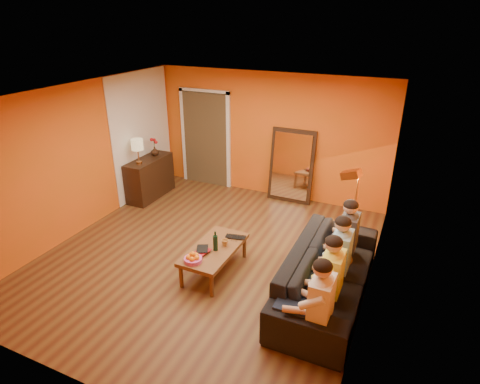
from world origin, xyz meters
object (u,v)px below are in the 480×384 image
at_px(coffee_table, 215,259).
at_px(vase, 155,151).
at_px(dog, 342,260).
at_px(tumbler, 225,243).
at_px(sofa, 328,273).
at_px(sideboard, 150,178).
at_px(person_far_right, 348,238).
at_px(mirror_frame, 292,166).
at_px(person_mid_left, 331,279).
at_px(wine_bottle, 215,241).
at_px(table_lamp, 138,151).
at_px(floor_lamp, 354,214).
at_px(person_far_left, 321,306).
at_px(person_mid_right, 341,257).
at_px(laptop, 235,238).

height_order(coffee_table, vase, vase).
xyz_separation_m(dog, tumbler, (-1.67, -0.54, 0.18)).
bearing_deg(tumbler, sofa, 0.37).
bearing_deg(sideboard, person_far_right, -14.28).
xyz_separation_m(mirror_frame, coffee_table, (-0.24, -2.97, -0.55)).
bearing_deg(person_mid_left, coffee_table, 170.05).
bearing_deg(person_far_right, wine_bottle, -154.91).
distance_m(table_lamp, floor_lamp, 4.36).
bearing_deg(sofa, wine_bottle, 96.26).
height_order(sofa, dog, sofa).
distance_m(sideboard, person_far_right, 4.51).
bearing_deg(person_far_right, person_mid_left, -90.00).
height_order(tumbler, vase, vase).
bearing_deg(mirror_frame, table_lamp, -153.68).
relative_size(dog, person_far_right, 0.48).
height_order(floor_lamp, vase, floor_lamp).
distance_m(mirror_frame, person_far_right, 2.71).
bearing_deg(wine_bottle, tumbler, 67.62).
bearing_deg(sofa, tumbler, 90.37).
height_order(sofa, vase, vase).
relative_size(mirror_frame, coffee_table, 1.25).
height_order(sofa, wine_bottle, sofa).
distance_m(floor_lamp, tumbler, 2.11).
xyz_separation_m(person_far_left, tumbler, (-1.70, 0.99, -0.14)).
bearing_deg(mirror_frame, person_mid_left, -64.36).
relative_size(sideboard, coffee_table, 0.97).
height_order(table_lamp, dog, table_lamp).
distance_m(mirror_frame, person_mid_right, 3.17).
xyz_separation_m(table_lamp, person_far_left, (4.37, -2.46, -0.49)).
relative_size(dog, tumbler, 5.47).
distance_m(sofa, person_far_left, 1.04).
distance_m(table_lamp, vase, 0.57).
bearing_deg(person_mid_left, table_lamp, 156.37).
relative_size(person_mid_right, wine_bottle, 3.94).
bearing_deg(dog, vase, 164.21).
distance_m(dog, person_far_right, 0.34).
xyz_separation_m(sofa, vase, (-4.24, 2.01, 0.57)).
bearing_deg(tumbler, person_far_right, 21.19).
distance_m(person_far_right, wine_bottle, 1.96).
bearing_deg(person_mid_left, tumbler, 165.52).
relative_size(coffee_table, person_far_left, 1.00).
distance_m(floor_lamp, wine_bottle, 2.26).
xyz_separation_m(person_far_left, wine_bottle, (-1.77, 0.82, -0.03)).
relative_size(floor_lamp, laptop, 4.57).
bearing_deg(tumbler, laptop, 75.38).
xyz_separation_m(coffee_table, floor_lamp, (1.79, 1.38, 0.51)).
xyz_separation_m(mirror_frame, person_mid_left, (1.58, -3.29, -0.15)).
xyz_separation_m(table_lamp, person_mid_right, (4.37, -1.36, -0.49)).
bearing_deg(sideboard, sofa, -22.57).
xyz_separation_m(table_lamp, dog, (4.34, -0.93, -0.81)).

